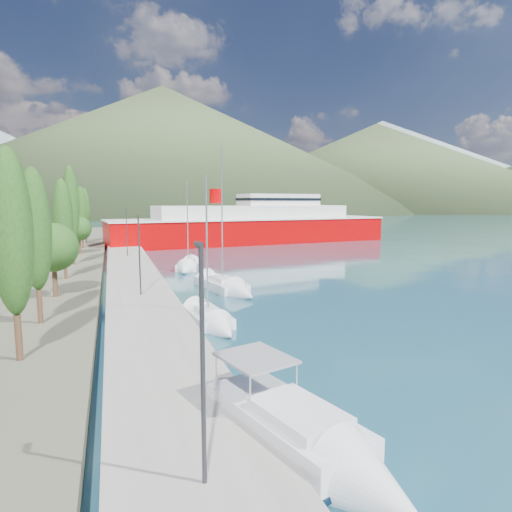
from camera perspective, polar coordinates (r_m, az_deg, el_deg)
name	(u,v)px	position (r m, az deg, el deg)	size (l,w,h in m)	color
ground	(147,227)	(138.86, -14.30, 3.78)	(1400.00, 1400.00, 0.00)	#1E4B5C
quay	(133,276)	(44.87, -16.05, -2.57)	(5.00, 88.00, 0.80)	gray
hills_far	(213,155)	(657.95, -5.75, 13.27)	(1480.00, 900.00, 180.00)	gray
hills_near	(231,157)	(407.74, -3.32, 13.05)	(1010.00, 520.00, 115.00)	#394A2A
tree_row	(69,222)	(49.01, -23.71, 4.20)	(3.67, 61.51, 11.17)	#47301E
lamp_posts	(139,251)	(33.89, -15.36, 0.64)	(0.15, 48.65, 6.06)	#2D2D33
motor_cruiser	(314,449)	(14.06, 7.76, -24.16)	(4.61, 8.80, 3.12)	black
sailboat_near	(215,324)	(27.07, -5.47, -8.96)	(2.86, 7.37, 10.33)	silver
sailboat_mid	(232,289)	(37.09, -3.22, -4.44)	(4.24, 9.73, 13.57)	silver
sailboat_far	(187,268)	(49.38, -9.20, -1.60)	(4.51, 7.95, 11.14)	silver
ferry	(254,226)	(82.24, -0.28, 4.05)	(54.82, 17.29, 10.70)	#A80002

